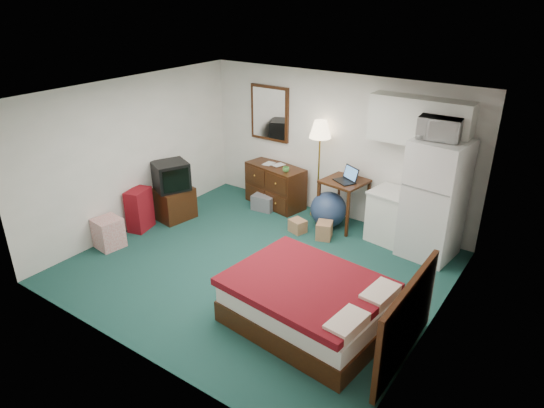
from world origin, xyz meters
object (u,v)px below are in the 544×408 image
Objects in this scene: dresser at (275,185)px; tv_stand at (174,203)px; floor_lamp at (319,169)px; kitchen_counter at (394,218)px; bed at (309,303)px; suitcase at (140,210)px; desk at (343,203)px; fridge at (434,200)px.

dresser is 1.86× the size of tv_stand.
floor_lamp is 2.13× the size of kitchen_counter.
tv_stand is at bearing -116.65° from dresser.
dresser is 3.55m from bed.
floor_lamp is 2.43× the size of suitcase.
tv_stand is (-1.15, -1.49, -0.11)m from dresser.
tv_stand is at bearing -142.43° from floor_lamp.
bed is 3.68m from tv_stand.
bed is at bearing -62.78° from desk.
tv_stand is at bearing -149.80° from kitchen_counter.
kitchen_counter is 2.57m from bed.
kitchen_counter is (0.93, -0.05, -0.01)m from desk.
fridge is 2.55× the size of suitcase.
suitcase is at bearing -134.58° from desk.
dresser is 0.65× the size of floor_lamp.
tv_stand is (-3.48, 1.18, -0.01)m from bed.
desk reaches higher than suitcase.
kitchen_counter is at bearing 8.57° from dresser.
suitcase is at bearing -93.58° from tv_stand.
dresser is at bearing -173.84° from desk.
desk is at bearing -178.20° from fridge.
desk is (0.56, -0.11, -0.45)m from floor_lamp.
dresser is 1.36× the size of desk.
desk is at bearing -174.64° from kitchen_counter.
tv_stand is 0.66m from suitcase.
suitcase is (-3.63, 0.55, 0.06)m from bed.
dresser is at bearing 43.76° from suitcase.
floor_lamp reaches higher than dresser.
kitchen_counter is 0.78m from fridge.
dresser reaches higher than suitcase.
tv_stand is at bearing -155.75° from fridge.
fridge is 2.64m from bed.
fridge is at bearing 3.46° from desk.
fridge is 0.99× the size of bed.
bed is at bearing -37.75° from dresser.
suitcase is (-2.73, -2.07, -0.06)m from desk.
kitchen_counter is (2.36, -0.10, 0.02)m from dresser.
dresser is 1.39× the size of kitchen_counter.
bed is (-0.03, -2.57, -0.11)m from kitchen_counter.
tv_stand is at bearing 62.24° from suitcase.
fridge is (1.52, -0.13, 0.49)m from desk.
dresser is 2.36m from kitchen_counter.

